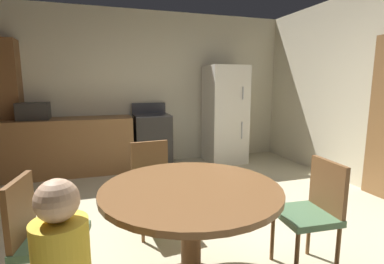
{
  "coord_description": "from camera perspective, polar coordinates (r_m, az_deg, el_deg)",
  "views": [
    {
      "loc": [
        -0.86,
        -2.32,
        1.45
      ],
      "look_at": [
        0.11,
        0.69,
        0.91
      ],
      "focal_mm": 27.08,
      "sensor_mm": 36.0,
      "label": 1
    }
  ],
  "objects": [
    {
      "name": "microwave",
      "position": [
        5.01,
        -28.76,
        3.62
      ],
      "size": [
        0.44,
        0.32,
        0.26
      ],
      "primitive_type": "cube",
      "color": "#2D2B28",
      "rests_on": "kitchen_counter"
    },
    {
      "name": "chair_west",
      "position": [
        2.18,
        -27.51,
        -17.32
      ],
      "size": [
        0.46,
        0.46,
        0.87
      ],
      "rotation": [
        0.0,
        0.0,
        6.13
      ],
      "color": "brown",
      "rests_on": "ground"
    },
    {
      "name": "kitchen_counter",
      "position": [
        5.03,
        -23.6,
        -2.67
      ],
      "size": [
        2.07,
        0.6,
        0.9
      ],
      "primitive_type": "cube",
      "color": "olive",
      "rests_on": "ground"
    },
    {
      "name": "chair_north",
      "position": [
        2.94,
        -7.69,
        -9.32
      ],
      "size": [
        0.44,
        0.44,
        0.87
      ],
      "rotation": [
        0.0,
        0.0,
        4.81
      ],
      "color": "brown",
      "rests_on": "ground"
    },
    {
      "name": "oven_range",
      "position": [
        5.07,
        -7.84,
        -1.65
      ],
      "size": [
        0.6,
        0.6,
        1.1
      ],
      "color": "#2D2B28",
      "rests_on": "ground"
    },
    {
      "name": "refrigerator",
      "position": [
        5.36,
        6.49,
        3.44
      ],
      "size": [
        0.68,
        0.68,
        1.76
      ],
      "color": "silver",
      "rests_on": "ground"
    },
    {
      "name": "ground_plane",
      "position": [
        2.87,
        2.27,
        -20.74
      ],
      "size": [
        14.0,
        14.0,
        0.0
      ],
      "primitive_type": "plane",
      "color": "beige"
    },
    {
      "name": "dining_table",
      "position": [
        2.05,
        -0.21,
        -14.79
      ],
      "size": [
        1.22,
        1.22,
        0.76
      ],
      "color": "brown",
      "rests_on": "ground"
    },
    {
      "name": "chair_east",
      "position": [
        2.48,
        22.77,
        -13.69
      ],
      "size": [
        0.43,
        0.43,
        0.87
      ],
      "rotation": [
        0.0,
        0.0,
        3.07
      ],
      "color": "brown",
      "rests_on": "ground"
    },
    {
      "name": "wall_back",
      "position": [
        5.37,
        -8.72,
        8.44
      ],
      "size": [
        5.46,
        0.12,
        2.7
      ],
      "primitive_type": "cube",
      "color": "beige",
      "rests_on": "ground"
    },
    {
      "name": "pantry_column",
      "position": [
        5.27,
        -32.72,
        3.74
      ],
      "size": [
        0.44,
        0.36,
        2.1
      ],
      "primitive_type": "cube",
      "color": "brown",
      "rests_on": "ground"
    }
  ]
}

